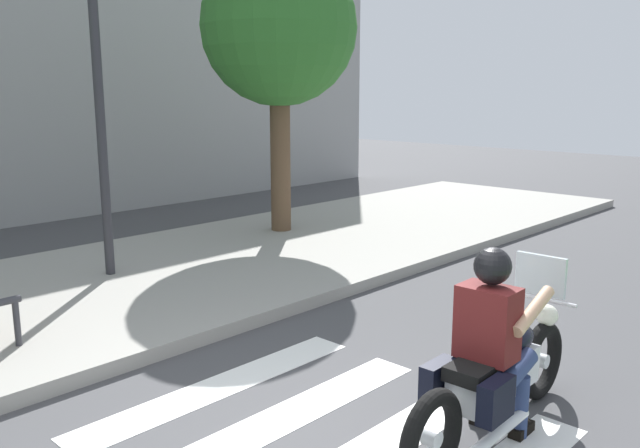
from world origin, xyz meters
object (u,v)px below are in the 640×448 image
(motorcycle, at_px, (495,376))
(rider, at_px, (493,331))
(tree_near_rack, at_px, (279,29))
(street_lamp, at_px, (97,70))

(motorcycle, height_order, rider, rider)
(motorcycle, bearing_deg, tree_near_rack, 59.85)
(rider, xyz_separation_m, street_lamp, (0.10, 5.54, 1.91))
(rider, distance_m, street_lamp, 5.86)
(street_lamp, relative_size, tree_near_rack, 0.95)
(motorcycle, xyz_separation_m, tree_near_rack, (3.45, 5.94, 3.00))
(motorcycle, distance_m, tree_near_rack, 7.50)
(rider, relative_size, street_lamp, 0.32)
(rider, distance_m, tree_near_rack, 7.39)
(motorcycle, distance_m, street_lamp, 5.99)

